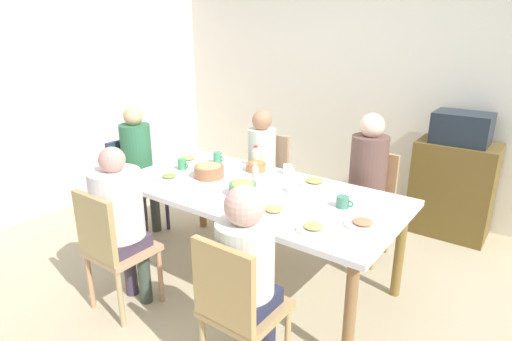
{
  "coord_description": "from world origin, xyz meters",
  "views": [
    {
      "loc": [
        1.72,
        -2.34,
        1.88
      ],
      "look_at": [
        0.0,
        0.0,
        0.9
      ],
      "focal_mm": 29.32,
      "sensor_mm": 36.0,
      "label": 1
    }
  ],
  "objects_px": {
    "person_2": "(119,213)",
    "plate_4": "(169,177)",
    "plate_5": "(315,182)",
    "cup_1": "(182,164)",
    "cup_4": "(343,202)",
    "cup_2": "(287,169)",
    "chair_2": "(111,245)",
    "bowl_1": "(256,166)",
    "plate_2": "(363,224)",
    "chair_1": "(266,174)",
    "plate_3": "(274,211)",
    "dining_table": "(256,198)",
    "bowl_2": "(209,170)",
    "bottle_0": "(255,175)",
    "person_0": "(247,265)",
    "bottle_1": "(256,157)",
    "side_cabinet": "(452,189)",
    "chair_3": "(369,198)",
    "cup_3": "(218,158)",
    "chair_0": "(236,305)",
    "microwave": "(462,128)",
    "person_1": "(261,159)",
    "chair_4": "(134,180)",
    "cup_0": "(293,188)",
    "bowl_0": "(243,188)",
    "person_3": "(367,175)",
    "person_4": "(138,161)",
    "plate_0": "(314,228)"
  },
  "relations": [
    {
      "from": "plate_2",
      "to": "cup_4",
      "type": "height_order",
      "value": "cup_4"
    },
    {
      "from": "chair_3",
      "to": "bowl_0",
      "type": "relative_size",
      "value": 4.48
    },
    {
      "from": "chair_4",
      "to": "plate_0",
      "type": "xyz_separation_m",
      "value": [
        2.12,
        -0.33,
        0.25
      ]
    },
    {
      "from": "dining_table",
      "to": "plate_3",
      "type": "xyz_separation_m",
      "value": [
        0.34,
        -0.27,
        0.08
      ]
    },
    {
      "from": "chair_0",
      "to": "microwave",
      "type": "bearing_deg",
      "value": 79.38
    },
    {
      "from": "plate_4",
      "to": "bowl_1",
      "type": "bearing_deg",
      "value": 52.59
    },
    {
      "from": "chair_2",
      "to": "bowl_1",
      "type": "height_order",
      "value": "chair_2"
    },
    {
      "from": "chair_1",
      "to": "chair_2",
      "type": "bearing_deg",
      "value": -90.0
    },
    {
      "from": "plate_5",
      "to": "cup_1",
      "type": "height_order",
      "value": "cup_1"
    },
    {
      "from": "plate_2",
      "to": "bottle_1",
      "type": "height_order",
      "value": "bottle_1"
    },
    {
      "from": "person_0",
      "to": "cup_3",
      "type": "height_order",
      "value": "person_0"
    },
    {
      "from": "chair_1",
      "to": "side_cabinet",
      "type": "height_order",
      "value": "same"
    },
    {
      "from": "side_cabinet",
      "to": "person_3",
      "type": "bearing_deg",
      "value": -118.36
    },
    {
      "from": "cup_2",
      "to": "person_4",
      "type": "bearing_deg",
      "value": -162.23
    },
    {
      "from": "side_cabinet",
      "to": "cup_0",
      "type": "bearing_deg",
      "value": -115.73
    },
    {
      "from": "plate_2",
      "to": "bowl_1",
      "type": "height_order",
      "value": "bowl_1"
    },
    {
      "from": "chair_0",
      "to": "cup_0",
      "type": "height_order",
      "value": "chair_0"
    },
    {
      "from": "chair_2",
      "to": "cup_0",
      "type": "relative_size",
      "value": 7.89
    },
    {
      "from": "cup_4",
      "to": "cup_2",
      "type": "bearing_deg",
      "value": 151.72
    },
    {
      "from": "chair_4",
      "to": "chair_0",
      "type": "bearing_deg",
      "value": -24.5
    },
    {
      "from": "chair_1",
      "to": "chair_4",
      "type": "bearing_deg",
      "value": -135.3
    },
    {
      "from": "cup_2",
      "to": "cup_4",
      "type": "height_order",
      "value": "cup_2"
    },
    {
      "from": "chair_3",
      "to": "bottle_1",
      "type": "bearing_deg",
      "value": -152.45
    },
    {
      "from": "chair_4",
      "to": "plate_2",
      "type": "distance_m",
      "value": 2.35
    },
    {
      "from": "person_2",
      "to": "cup_4",
      "type": "relative_size",
      "value": 9.74
    },
    {
      "from": "bowl_2",
      "to": "bottle_0",
      "type": "bearing_deg",
      "value": 8.27
    },
    {
      "from": "plate_2",
      "to": "plate_5",
      "type": "xyz_separation_m",
      "value": [
        -0.59,
        0.47,
        0.0
      ]
    },
    {
      "from": "plate_3",
      "to": "cup_1",
      "type": "relative_size",
      "value": 1.86
    },
    {
      "from": "cup_2",
      "to": "cup_3",
      "type": "distance_m",
      "value": 0.67
    },
    {
      "from": "dining_table",
      "to": "chair_3",
      "type": "relative_size",
      "value": 2.39
    },
    {
      "from": "plate_3",
      "to": "cup_2",
      "type": "xyz_separation_m",
      "value": [
        -0.34,
        0.7,
        0.03
      ]
    },
    {
      "from": "chair_3",
      "to": "cup_0",
      "type": "xyz_separation_m",
      "value": [
        -0.29,
        -0.8,
        0.27
      ]
    },
    {
      "from": "plate_5",
      "to": "cup_0",
      "type": "bearing_deg",
      "value": -99.7
    },
    {
      "from": "person_0",
      "to": "bottle_1",
      "type": "xyz_separation_m",
      "value": [
        -0.87,
        1.27,
        0.14
      ]
    },
    {
      "from": "cup_2",
      "to": "side_cabinet",
      "type": "relative_size",
      "value": 0.12
    },
    {
      "from": "person_1",
      "to": "plate_3",
      "type": "bearing_deg",
      "value": -50.95
    },
    {
      "from": "chair_2",
      "to": "cup_2",
      "type": "xyz_separation_m",
      "value": [
        0.54,
        1.34,
        0.28
      ]
    },
    {
      "from": "bowl_0",
      "to": "bottle_1",
      "type": "xyz_separation_m",
      "value": [
        -0.32,
        0.6,
        0.03
      ]
    },
    {
      "from": "person_2",
      "to": "plate_4",
      "type": "distance_m",
      "value": 0.62
    },
    {
      "from": "plate_2",
      "to": "cup_3",
      "type": "distance_m",
      "value": 1.6
    },
    {
      "from": "cup_0",
      "to": "side_cabinet",
      "type": "bearing_deg",
      "value": 64.27
    },
    {
      "from": "chair_2",
      "to": "cup_2",
      "type": "height_order",
      "value": "chair_2"
    },
    {
      "from": "plate_2",
      "to": "bottle_1",
      "type": "relative_size",
      "value": 1.2
    },
    {
      "from": "person_3",
      "to": "cup_0",
      "type": "height_order",
      "value": "person_3"
    },
    {
      "from": "chair_2",
      "to": "chair_4",
      "type": "relative_size",
      "value": 1.0
    },
    {
      "from": "chair_1",
      "to": "plate_2",
      "type": "bearing_deg",
      "value": -35.5
    },
    {
      "from": "chair_0",
      "to": "cup_1",
      "type": "height_order",
      "value": "chair_0"
    },
    {
      "from": "cup_2",
      "to": "plate_3",
      "type": "bearing_deg",
      "value": -64.08
    },
    {
      "from": "plate_3",
      "to": "chair_1",
      "type": "bearing_deg",
      "value": 126.77
    },
    {
      "from": "bowl_1",
      "to": "plate_5",
      "type": "bearing_deg",
      "value": 1.63
    }
  ]
}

